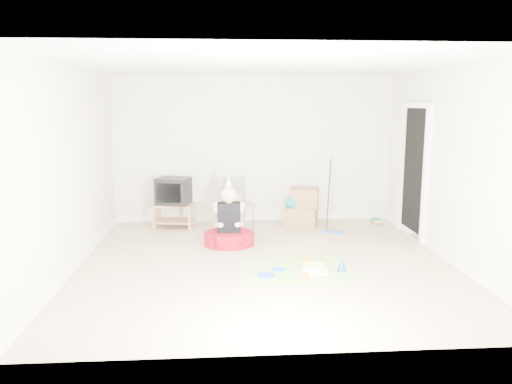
{
  "coord_description": "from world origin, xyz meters",
  "views": [
    {
      "loc": [
        -0.57,
        -6.43,
        2.13
      ],
      "look_at": [
        -0.1,
        0.4,
        0.9
      ],
      "focal_mm": 35.0,
      "sensor_mm": 36.0,
      "label": 1
    }
  ],
  "objects": [
    {
      "name": "ground",
      "position": [
        0.0,
        0.0,
        0.0
      ],
      "size": [
        5.0,
        5.0,
        0.0
      ],
      "primitive_type": "plane",
      "color": "tan",
      "rests_on": "ground"
    },
    {
      "name": "orange_cup_far",
      "position": [
        0.42,
        -0.73,
        0.05
      ],
      "size": [
        0.08,
        0.08,
        0.09
      ],
      "primitive_type": "cylinder",
      "rotation": [
        0.0,
        0.0,
        0.08
      ],
      "color": "orange",
      "rests_on": "party_mat"
    },
    {
      "name": "birthday_cake",
      "position": [
        0.57,
        -0.54,
        0.04
      ],
      "size": [
        0.32,
        0.28,
        0.14
      ],
      "color": "white",
      "rests_on": "party_mat"
    },
    {
      "name": "blue_party_hat",
      "position": [
        0.94,
        -0.42,
        0.1
      ],
      "size": [
        0.15,
        0.15,
        0.18
      ],
      "primitive_type": "cone",
      "rotation": [
        0.0,
        0.0,
        0.25
      ],
      "color": "blue",
      "rests_on": "party_mat"
    },
    {
      "name": "party_mat",
      "position": [
        0.39,
        -0.3,
        0.0
      ],
      "size": [
        1.47,
        1.08,
        0.01
      ],
      "primitive_type": "cube",
      "rotation": [
        0.0,
        0.0,
        0.03
      ],
      "color": "#E43072",
      "rests_on": "ground"
    },
    {
      "name": "doorway_recess",
      "position": [
        2.48,
        1.2,
        1.02
      ],
      "size": [
        0.02,
        0.9,
        2.05
      ],
      "primitive_type": "cube",
      "color": "black",
      "rests_on": "ground"
    },
    {
      "name": "folding_chair",
      "position": [
        -0.27,
        1.93,
        0.43
      ],
      "size": [
        0.52,
        0.51,
        0.88
      ],
      "color": "gray",
      "rests_on": "ground"
    },
    {
      "name": "orange_cup_near",
      "position": [
        0.55,
        -0.05,
        0.05
      ],
      "size": [
        0.08,
        0.08,
        0.08
      ],
      "primitive_type": "cylinder",
      "rotation": [
        0.0,
        0.0,
        -0.17
      ],
      "color": "orange",
      "rests_on": "party_mat"
    },
    {
      "name": "crt_tv",
      "position": [
        -1.4,
        2.03,
        0.64
      ],
      "size": [
        0.63,
        0.57,
        0.45
      ],
      "primitive_type": "cube",
      "rotation": [
        0.0,
        0.0,
        -0.29
      ],
      "color": "black",
      "rests_on": "tv_stand"
    },
    {
      "name": "tv_stand",
      "position": [
        -1.4,
        2.03,
        0.25
      ],
      "size": [
        0.72,
        0.51,
        0.42
      ],
      "color": "#926842",
      "rests_on": "ground"
    },
    {
      "name": "cardboard_boxes",
      "position": [
        0.81,
        1.95,
        0.33
      ],
      "size": [
        0.64,
        0.55,
        0.68
      ],
      "color": "#936D47",
      "rests_on": "ground"
    },
    {
      "name": "book_pile",
      "position": [
        2.18,
        2.07,
        0.05
      ],
      "size": [
        0.23,
        0.27,
        0.1
      ],
      "color": "#257134",
      "rests_on": "ground"
    },
    {
      "name": "blue_plate_near",
      "position": [
        0.14,
        -0.32,
        0.01
      ],
      "size": [
        0.21,
        0.21,
        0.01
      ],
      "primitive_type": "cylinder",
      "rotation": [
        0.0,
        0.0,
        0.16
      ],
      "color": "blue",
      "rests_on": "party_mat"
    },
    {
      "name": "floor_mop",
      "position": [
        1.27,
        1.47,
        0.26
      ],
      "size": [
        0.32,
        0.39,
        1.21
      ],
      "color": "blue",
      "rests_on": "ground"
    },
    {
      "name": "blue_plate_far",
      "position": [
        -0.03,
        -0.53,
        0.01
      ],
      "size": [
        0.27,
        0.27,
        0.01
      ],
      "primitive_type": "cylinder",
      "rotation": [
        0.0,
        0.0,
        -0.26
      ],
      "color": "blue",
      "rests_on": "party_mat"
    },
    {
      "name": "seated_woman",
      "position": [
        -0.47,
        0.87,
        0.24
      ],
      "size": [
        0.76,
        0.76,
        1.08
      ],
      "color": "maroon",
      "rests_on": "ground"
    }
  ]
}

